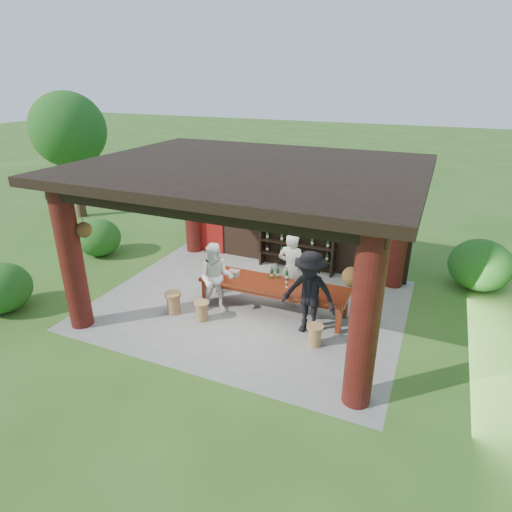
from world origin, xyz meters
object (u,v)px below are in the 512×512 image
at_px(tasting_table, 274,287).
at_px(host, 291,269).
at_px(stool_near_left, 202,310).
at_px(guest_man, 309,293).
at_px(guest_woman, 216,278).
at_px(wine_shelf, 297,238).
at_px(stool_far_left, 173,302).
at_px(napkin_basket, 234,273).
at_px(stool_near_right, 315,335).

xyz_separation_m(tasting_table, host, (0.24, 0.55, 0.30)).
relative_size(stool_near_left, guest_man, 0.24).
height_order(tasting_table, host, host).
xyz_separation_m(host, guest_woman, (-1.51, -1.08, -0.07)).
distance_m(wine_shelf, stool_near_left, 3.82).
bearing_deg(guest_man, stool_far_left, -165.48).
bearing_deg(host, wine_shelf, -74.15).
height_order(tasting_table, stool_far_left, tasting_table).
xyz_separation_m(guest_man, napkin_basket, (-2.08, 0.53, -0.14)).
xyz_separation_m(wine_shelf, stool_near_right, (1.61, -3.51, -0.74)).
height_order(stool_near_left, guest_woman, guest_woman).
bearing_deg(stool_far_left, napkin_basket, 42.71).
bearing_deg(stool_near_right, napkin_basket, 157.65).
bearing_deg(guest_man, stool_near_left, -162.33).
xyz_separation_m(wine_shelf, host, (0.52, -1.98, -0.05)).
height_order(wine_shelf, guest_woman, wine_shelf).
height_order(stool_near_left, napkin_basket, napkin_basket).
distance_m(tasting_table, guest_woman, 1.39).
height_order(tasting_table, stool_near_right, tasting_table).
xyz_separation_m(stool_near_right, guest_woman, (-2.59, 0.46, 0.62)).
bearing_deg(stool_near_left, host, 44.65).
distance_m(guest_man, napkin_basket, 2.15).
distance_m(stool_near_right, host, 2.00).
height_order(host, guest_man, guest_man).
bearing_deg(tasting_table, guest_woman, -157.44).
xyz_separation_m(host, guest_man, (0.78, -1.09, 0.03)).
xyz_separation_m(tasting_table, guest_woman, (-1.27, -0.53, 0.23)).
distance_m(stool_near_left, guest_man, 2.56).
xyz_separation_m(wine_shelf, stool_far_left, (-1.89, -3.57, -0.71)).
relative_size(stool_near_left, stool_near_right, 0.98).
distance_m(wine_shelf, tasting_table, 2.57).
distance_m(stool_near_right, napkin_basket, 2.63).
bearing_deg(tasting_table, host, 66.27).
bearing_deg(host, stool_near_right, 126.17).
distance_m(stool_far_left, napkin_basket, 1.62).
height_order(wine_shelf, guest_man, wine_shelf).
bearing_deg(napkin_basket, stool_near_right, -22.35).
bearing_deg(stool_near_left, wine_shelf, 72.94).
bearing_deg(wine_shelf, napkin_basket, -106.92).
xyz_separation_m(stool_near_right, host, (-1.08, 1.54, 0.69)).
height_order(wine_shelf, napkin_basket, wine_shelf).
bearing_deg(guest_woman, napkin_basket, 48.17).
bearing_deg(stool_near_right, stool_near_left, -178.56).
bearing_deg(guest_woman, host, 16.15).
distance_m(host, napkin_basket, 1.42).
bearing_deg(guest_man, tasting_table, 158.15).
bearing_deg(stool_near_right, guest_woman, 170.04).
bearing_deg(host, stool_near_left, 45.67).
height_order(stool_near_right, guest_woman, guest_woman).
distance_m(stool_near_left, host, 2.38).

